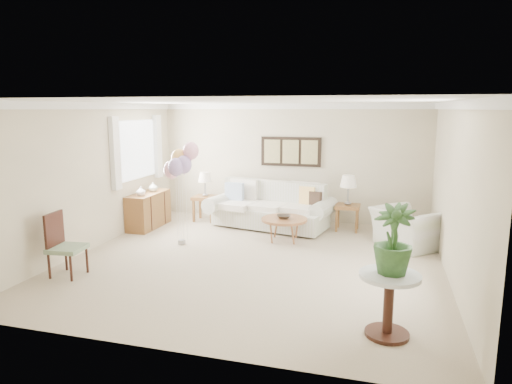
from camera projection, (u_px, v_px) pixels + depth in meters
ground_plane at (254, 261)px, 7.58m from camera, size 6.00×6.00×0.00m
room_shell at (249, 163)px, 7.40m from camera, size 6.04×6.04×2.60m
wall_art_triptych at (291, 152)px, 10.11m from camera, size 1.35×0.06×0.65m
sofa at (271, 210)px, 9.68m from camera, size 2.77×1.42×0.96m
end_table_left at (205, 200)px, 10.21m from camera, size 0.52×0.47×0.56m
end_table_right at (348, 209)px, 9.39m from camera, size 0.50×0.45×0.54m
lamp_left at (205, 178)px, 10.12m from camera, size 0.30×0.30×0.54m
lamp_right at (349, 182)px, 9.29m from camera, size 0.35×0.35×0.61m
coffee_table at (284, 220)px, 8.65m from camera, size 0.87×0.87×0.44m
decor_bowl at (284, 217)px, 8.63m from camera, size 0.31×0.31×0.07m
armchair at (407, 228)px, 8.26m from camera, size 1.44×1.45×0.71m
side_table at (389, 289)px, 4.98m from camera, size 0.67×0.67×0.72m
potted_plant at (393, 239)px, 4.90m from camera, size 0.54×0.54×0.77m
accent_chair at (63, 243)px, 6.84m from camera, size 0.52×0.52×0.97m
credenza at (149, 210)px, 9.67m from camera, size 0.46×1.20×0.74m
vase_white at (141, 191)px, 9.28m from camera, size 0.19×0.19×0.19m
vase_sage at (153, 187)px, 9.77m from camera, size 0.24×0.24×0.20m
balloon_cluster at (180, 163)px, 8.22m from camera, size 0.62×0.50×1.91m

